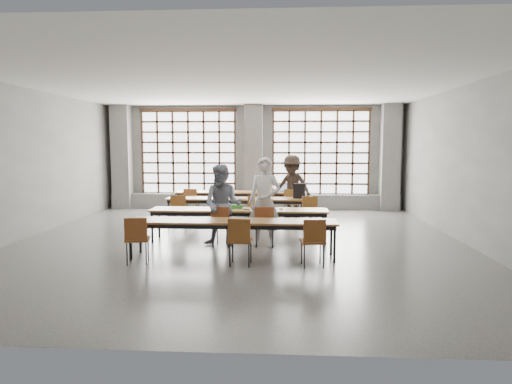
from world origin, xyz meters
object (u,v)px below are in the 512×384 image
(chair_mid_centre, at_px, (254,208))
(chair_back_mid, at_px, (264,200))
(desk_row_a, at_px, (240,194))
(chair_mid_right, at_px, (308,209))
(chair_front_right, at_px, (264,223))
(laptop_back, at_px, (283,190))
(desk_row_c, at_px, (239,212))
(chair_front_left, at_px, (222,222))
(red_pouch, at_px, (137,237))
(chair_back_left, at_px, (191,200))
(student_back, at_px, (292,187))
(plastic_bag, at_px, (269,187))
(chair_near_left, at_px, (137,236))
(student_male, at_px, (265,202))
(chair_near_right, at_px, (313,238))
(chair_mid_left, at_px, (178,208))
(mouse, at_px, (281,209))
(desk_row_b, at_px, (240,200))
(student_female, at_px, (223,205))
(phone, at_px, (247,209))
(chair_back_right, at_px, (291,201))
(desk_row_d, at_px, (233,224))
(chair_near_mid, at_px, (240,237))
(laptop_front, at_px, (263,206))

(chair_mid_centre, bearing_deg, chair_back_mid, 83.34)
(desk_row_a, bearing_deg, chair_mid_right, -49.01)
(chair_front_right, bearing_deg, laptop_back, 85.19)
(desk_row_c, relative_size, laptop_back, 9.00)
(chair_mid_centre, distance_m, chair_front_left, 2.21)
(chair_front_left, distance_m, red_pouch, 1.99)
(chair_back_left, distance_m, student_back, 3.03)
(plastic_bag, bearing_deg, red_pouch, -110.60)
(chair_near_left, bearing_deg, student_male, 36.21)
(red_pouch, bearing_deg, chair_near_right, -1.41)
(chair_mid_left, relative_size, mouse, 8.98)
(desk_row_b, distance_m, chair_near_left, 4.54)
(student_female, xyz_separation_m, red_pouch, (-1.37, -1.57, -0.38))
(phone, bearing_deg, chair_back_right, 72.08)
(chair_front_left, distance_m, phone, 0.75)
(desk_row_b, relative_size, laptop_back, 9.00)
(chair_back_right, relative_size, chair_front_left, 1.00)
(desk_row_d, xyz_separation_m, chair_back_left, (-1.77, 4.69, -0.13))
(desk_row_c, distance_m, chair_near_mid, 2.17)
(desk_row_b, xyz_separation_m, desk_row_d, (0.20, -3.66, 0.00))
(chair_near_right, distance_m, student_female, 2.49)
(chair_near_mid, distance_m, mouse, 2.26)
(laptop_front, distance_m, red_pouch, 3.12)
(chair_near_right, height_order, student_male, student_male)
(chair_mid_centre, relative_size, chair_front_right, 1.00)
(chair_front_left, relative_size, laptop_back, 1.98)
(chair_back_mid, bearing_deg, plastic_bag, 81.04)
(plastic_bag, bearing_deg, laptop_back, 7.44)
(student_female, height_order, laptop_front, student_female)
(desk_row_c, height_order, chair_mid_centre, chair_mid_centre)
(chair_front_left, relative_size, student_male, 0.46)
(student_male, height_order, student_back, student_male)
(desk_row_d, xyz_separation_m, chair_back_right, (1.21, 4.70, -0.13))
(chair_back_left, distance_m, mouse, 4.18)
(chair_back_mid, height_order, student_back, student_back)
(chair_front_left, distance_m, laptop_back, 4.72)
(chair_back_right, height_order, student_male, student_male)
(chair_near_mid, bearing_deg, student_female, 107.64)
(desk_row_b, height_order, desk_row_c, same)
(mouse, bearing_deg, chair_mid_right, 65.39)
(chair_front_left, bearing_deg, chair_back_left, 110.67)
(chair_front_left, distance_m, student_male, 1.01)
(desk_row_b, distance_m, student_male, 2.76)
(desk_row_d, xyz_separation_m, chair_front_left, (-0.34, 0.90, -0.13))
(desk_row_b, bearing_deg, chair_near_right, -68.32)
(chair_back_left, relative_size, student_back, 0.47)
(mouse, bearing_deg, chair_near_right, -74.63)
(chair_mid_centre, distance_m, chair_near_right, 3.88)
(desk_row_c, relative_size, chair_back_mid, 4.55)
(chair_mid_centre, relative_size, chair_mid_right, 1.00)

